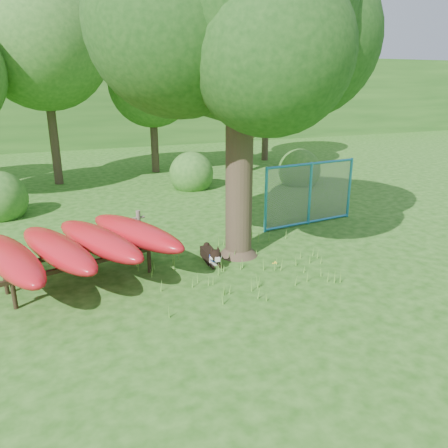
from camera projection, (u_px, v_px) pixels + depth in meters
name	position (u px, v px, depth m)	size (l,w,h in m)	color
ground	(237.00, 285.00, 9.35)	(80.00, 80.00, 0.00)	#1B4D0F
oak_tree	(239.00, 19.00, 9.38)	(6.72, 5.96, 8.17)	#362A1D
wooden_post	(139.00, 232.00, 10.74)	(0.33, 0.14, 1.19)	#605848
kayak_rack	(78.00, 245.00, 9.22)	(4.44, 3.97, 1.14)	black
husky_dog	(212.00, 255.00, 10.48)	(0.34, 1.18, 0.53)	black
fence_section	(310.00, 194.00, 13.14)	(3.26, 0.42, 3.18)	teal
wildflower_clump	(275.00, 264.00, 10.02)	(0.11, 0.10, 0.23)	#5B9932
bg_tree_b	(43.00, 43.00, 17.07)	(5.20, 5.20, 8.22)	#362A1D
bg_tree_c	(152.00, 84.00, 20.05)	(4.00, 4.00, 6.12)	#362A1D
bg_tree_d	(239.00, 60.00, 19.28)	(4.80, 4.80, 7.50)	#362A1D
bg_tree_e	(267.00, 61.00, 22.96)	(4.60, 4.60, 7.55)	#362A1D
shrub_left	(1.00, 217.00, 14.11)	(1.80, 1.80, 1.80)	#2B601F
shrub_right	(298.00, 184.00, 18.75)	(1.80, 1.80, 1.80)	#2B601F
shrub_mid	(192.00, 188.00, 17.99)	(1.80, 1.80, 1.80)	#2B601F
wooded_hillside	(86.00, 99.00, 33.02)	(80.00, 12.00, 6.00)	#2B601F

